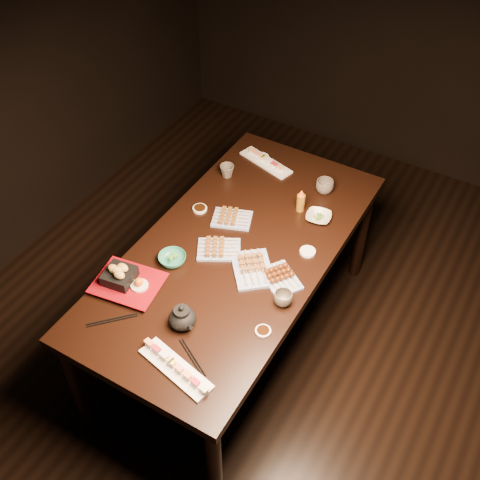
{
  "coord_description": "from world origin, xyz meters",
  "views": [
    {
      "loc": [
        0.68,
        -1.4,
        2.88
      ],
      "look_at": [
        -0.4,
        0.43,
        0.77
      ],
      "focal_mm": 45.0,
      "sensor_mm": 36.0,
      "label": 1
    }
  ],
  "objects_px": {
    "teacup_far_right": "(325,186)",
    "condiment_bottle": "(301,200)",
    "yakitori_plate_left": "(232,216)",
    "edamame_bowl_cream": "(319,217)",
    "teacup_mid_right": "(283,299)",
    "teapot": "(182,316)",
    "tempura_tray": "(127,278)",
    "teacup_near_left": "(118,276)",
    "edamame_bowl_green": "(172,259)",
    "sushi_platter_far": "(266,160)",
    "yakitori_plate_center": "(219,247)",
    "dining_table": "(235,297)",
    "sushi_platter_near": "(176,367)",
    "yakitori_plate_right": "(253,266)",
    "teacup_far_left": "(227,171)"
  },
  "relations": [
    {
      "from": "edamame_bowl_cream",
      "to": "teacup_near_left",
      "type": "height_order",
      "value": "teacup_near_left"
    },
    {
      "from": "sushi_platter_near",
      "to": "edamame_bowl_cream",
      "type": "xyz_separation_m",
      "value": [
        0.12,
        1.13,
        -0.01
      ]
    },
    {
      "from": "sushi_platter_far",
      "to": "condiment_bottle",
      "type": "distance_m",
      "value": 0.44
    },
    {
      "from": "sushi_platter_far",
      "to": "tempura_tray",
      "type": "height_order",
      "value": "tempura_tray"
    },
    {
      "from": "yakitori_plate_left",
      "to": "teacup_far_left",
      "type": "bearing_deg",
      "value": 104.72
    },
    {
      "from": "sushi_platter_near",
      "to": "teacup_far_right",
      "type": "height_order",
      "value": "teacup_far_right"
    },
    {
      "from": "sushi_platter_far",
      "to": "edamame_bowl_green",
      "type": "relative_size",
      "value": 2.51
    },
    {
      "from": "teacup_far_right",
      "to": "teapot",
      "type": "distance_m",
      "value": 1.15
    },
    {
      "from": "dining_table",
      "to": "edamame_bowl_cream",
      "type": "height_order",
      "value": "edamame_bowl_cream"
    },
    {
      "from": "sushi_platter_near",
      "to": "condiment_bottle",
      "type": "height_order",
      "value": "condiment_bottle"
    },
    {
      "from": "tempura_tray",
      "to": "yakitori_plate_center",
      "type": "bearing_deg",
      "value": 50.79
    },
    {
      "from": "edamame_bowl_cream",
      "to": "edamame_bowl_green",
      "type": "bearing_deg",
      "value": -127.26
    },
    {
      "from": "teacup_far_right",
      "to": "condiment_bottle",
      "type": "height_order",
      "value": "condiment_bottle"
    },
    {
      "from": "teacup_near_left",
      "to": "teacup_far_right",
      "type": "bearing_deg",
      "value": 62.67
    },
    {
      "from": "sushi_platter_far",
      "to": "yakitori_plate_center",
      "type": "xyz_separation_m",
      "value": [
        0.14,
        -0.74,
        0.01
      ]
    },
    {
      "from": "yakitori_plate_left",
      "to": "teacup_far_left",
      "type": "distance_m",
      "value": 0.36
    },
    {
      "from": "teacup_far_left",
      "to": "teacup_far_right",
      "type": "xyz_separation_m",
      "value": [
        0.53,
        0.15,
        0.0
      ]
    },
    {
      "from": "teacup_near_left",
      "to": "condiment_bottle",
      "type": "height_order",
      "value": "condiment_bottle"
    },
    {
      "from": "sushi_platter_far",
      "to": "condiment_bottle",
      "type": "xyz_separation_m",
      "value": [
        0.35,
        -0.26,
        0.05
      ]
    },
    {
      "from": "yakitori_plate_left",
      "to": "tempura_tray",
      "type": "bearing_deg",
      "value": -126.77
    },
    {
      "from": "tempura_tray",
      "to": "teacup_far_right",
      "type": "relative_size",
      "value": 3.14
    },
    {
      "from": "yakitori_plate_center",
      "to": "teapot",
      "type": "xyz_separation_m",
      "value": [
        0.1,
        -0.47,
        0.03
      ]
    },
    {
      "from": "dining_table",
      "to": "teacup_near_left",
      "type": "bearing_deg",
      "value": -122.52
    },
    {
      "from": "teacup_near_left",
      "to": "teapot",
      "type": "relative_size",
      "value": 0.59
    },
    {
      "from": "teacup_far_right",
      "to": "condiment_bottle",
      "type": "xyz_separation_m",
      "value": [
        -0.05,
        -0.2,
        0.03
      ]
    },
    {
      "from": "sushi_platter_far",
      "to": "yakitori_plate_right",
      "type": "bearing_deg",
      "value": 130.12
    },
    {
      "from": "teacup_near_left",
      "to": "teacup_far_left",
      "type": "height_order",
      "value": "teacup_near_left"
    },
    {
      "from": "tempura_tray",
      "to": "teacup_near_left",
      "type": "xyz_separation_m",
      "value": [
        -0.06,
        -0.0,
        -0.02
      ]
    },
    {
      "from": "yakitori_plate_left",
      "to": "tempura_tray",
      "type": "relative_size",
      "value": 0.65
    },
    {
      "from": "edamame_bowl_green",
      "to": "sushi_platter_near",
      "type": "bearing_deg",
      "value": -53.87
    },
    {
      "from": "edamame_bowl_cream",
      "to": "condiment_bottle",
      "type": "height_order",
      "value": "condiment_bottle"
    },
    {
      "from": "tempura_tray",
      "to": "teacup_near_left",
      "type": "height_order",
      "value": "tempura_tray"
    },
    {
      "from": "edamame_bowl_cream",
      "to": "teacup_far_left",
      "type": "relative_size",
      "value": 1.62
    },
    {
      "from": "sushi_platter_far",
      "to": "edamame_bowl_green",
      "type": "xyz_separation_m",
      "value": [
        -0.02,
        -0.92,
        0.0
      ]
    },
    {
      "from": "teacup_mid_right",
      "to": "teacup_near_left",
      "type": "bearing_deg",
      "value": -159.5
    },
    {
      "from": "tempura_tray",
      "to": "teapot",
      "type": "distance_m",
      "value": 0.35
    },
    {
      "from": "edamame_bowl_cream",
      "to": "teacup_mid_right",
      "type": "xyz_separation_m",
      "value": [
        0.1,
        -0.59,
        0.02
      ]
    },
    {
      "from": "edamame_bowl_cream",
      "to": "tempura_tray",
      "type": "bearing_deg",
      "value": -123.49
    },
    {
      "from": "teacup_far_right",
      "to": "yakitori_plate_left",
      "type": "bearing_deg",
      "value": -125.46
    },
    {
      "from": "sushi_platter_near",
      "to": "yakitori_plate_right",
      "type": "relative_size",
      "value": 1.46
    },
    {
      "from": "yakitori_plate_right",
      "to": "edamame_bowl_green",
      "type": "xyz_separation_m",
      "value": [
        -0.36,
        -0.15,
        -0.01
      ]
    },
    {
      "from": "sushi_platter_far",
      "to": "tempura_tray",
      "type": "bearing_deg",
      "value": 100.61
    },
    {
      "from": "yakitori_plate_center",
      "to": "condiment_bottle",
      "type": "relative_size",
      "value": 1.56
    },
    {
      "from": "yakitori_plate_center",
      "to": "edamame_bowl_cream",
      "type": "distance_m",
      "value": 0.56
    },
    {
      "from": "edamame_bowl_cream",
      "to": "teacup_mid_right",
      "type": "distance_m",
      "value": 0.6
    },
    {
      "from": "sushi_platter_far",
      "to": "teacup_near_left",
      "type": "distance_m",
      "value": 1.16
    },
    {
      "from": "sushi_platter_near",
      "to": "yakitori_plate_center",
      "type": "distance_m",
      "value": 0.71
    },
    {
      "from": "condiment_bottle",
      "to": "dining_table",
      "type": "bearing_deg",
      "value": -109.46
    },
    {
      "from": "teacup_mid_right",
      "to": "teapot",
      "type": "height_order",
      "value": "teapot"
    },
    {
      "from": "yakitori_plate_left",
      "to": "condiment_bottle",
      "type": "distance_m",
      "value": 0.37
    }
  ]
}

